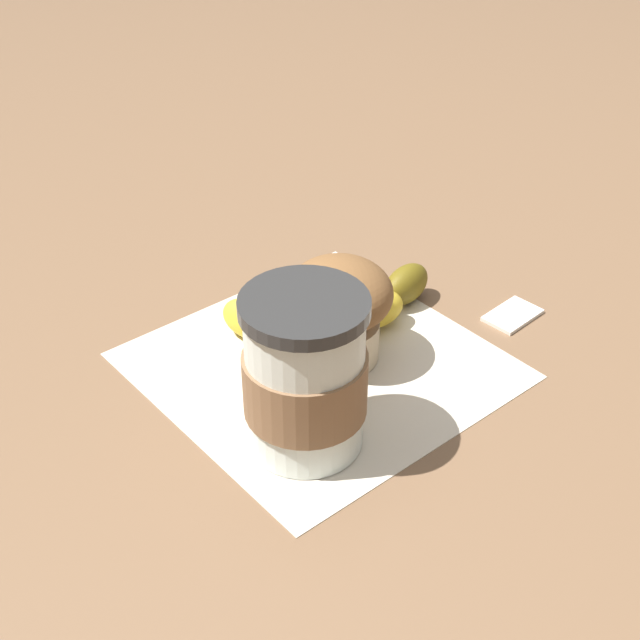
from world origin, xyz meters
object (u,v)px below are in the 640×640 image
Objects in this scene: muffin at (336,304)px; banana at (336,310)px; sugar_packet at (513,314)px; coffee_cup at (305,376)px.

muffin is 0.46× the size of banana.
banana is at bearing -40.01° from muffin.
sugar_packet is (-0.08, -0.13, -0.02)m from banana.
banana is (0.03, -0.02, -0.03)m from muffin.
banana is (0.10, -0.11, -0.04)m from coffee_cup.
banana is 3.82× the size of sugar_packet.
muffin is at bearing -49.99° from coffee_cup.
coffee_cup is 0.11m from muffin.
coffee_cup is at bearing 132.62° from banana.
sugar_packet is at bearing -121.25° from banana.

